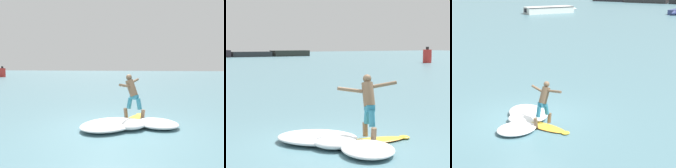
% 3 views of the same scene
% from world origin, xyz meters
% --- Properties ---
extents(ground_plane, '(200.00, 200.00, 0.00)m').
position_xyz_m(ground_plane, '(0.00, 0.00, 0.00)').
color(ground_plane, slate).
extents(surfboard, '(2.16, 0.80, 0.22)m').
position_xyz_m(surfboard, '(0.85, -0.33, 0.04)').
color(surfboard, yellow).
rests_on(surfboard, ground).
extents(surfer, '(1.48, 0.85, 1.58)m').
position_xyz_m(surfer, '(0.84, -0.25, 1.00)').
color(surfer, brown).
rests_on(surfer, surfboard).
extents(fishing_boat_near_jetty, '(5.73, 7.43, 0.93)m').
position_xyz_m(fishing_boat_near_jetty, '(-20.40, 34.82, 0.49)').
color(fishing_boat_near_jetty, white).
rests_on(fishing_boat_near_jetty, ground).
extents(wave_foam_at_tail, '(1.61, 1.76, 0.23)m').
position_xyz_m(wave_foam_at_tail, '(0.24, -1.11, 0.11)').
color(wave_foam_at_tail, white).
rests_on(wave_foam_at_tail, ground).
extents(wave_foam_at_nose, '(1.22, 1.23, 0.28)m').
position_xyz_m(wave_foam_at_nose, '(-0.11, -0.26, 0.14)').
color(wave_foam_at_nose, white).
rests_on(wave_foam_at_nose, ground).
extents(wave_foam_beside, '(2.42, 2.30, 0.24)m').
position_xyz_m(wave_foam_beside, '(-0.27, 0.33, 0.12)').
color(wave_foam_beside, white).
rests_on(wave_foam_beside, ground).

